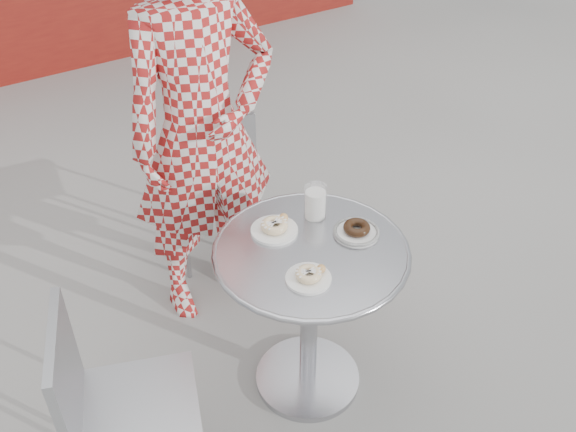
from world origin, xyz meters
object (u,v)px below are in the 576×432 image
bistro_table (310,285)px  seated_person (202,132)px  chair_far (207,209)px  plate_near (309,276)px  milk_cup (315,203)px  plate_far (275,227)px  plate_checker (356,231)px

bistro_table → seated_person: (-0.06, 0.67, 0.34)m
bistro_table → chair_far: (0.06, 0.97, -0.28)m
bistro_table → plate_near: 0.24m
plate_near → milk_cup: size_ratio=1.15×
plate_far → plate_near: (-0.04, -0.28, -0.00)m
chair_far → plate_near: (-0.16, -1.10, 0.47)m
plate_near → milk_cup: milk_cup is taller
seated_person → plate_near: bearing=-89.0°
seated_person → plate_near: 0.81m
plate_far → plate_near: size_ratio=1.12×
bistro_table → plate_near: bearing=-127.6°
plate_checker → chair_far: bearing=97.2°
plate_near → milk_cup: bearing=51.5°
seated_person → plate_far: (0.01, -0.52, -0.15)m
bistro_table → milk_cup: 0.30m
plate_near → plate_checker: 0.30m
plate_far → chair_far: bearing=82.1°
plate_near → milk_cup: 0.35m
plate_near → plate_checker: (0.28, 0.11, -0.00)m
seated_person → milk_cup: seated_person is taller
bistro_table → plate_checker: 0.26m
plate_checker → bistro_table: bearing=174.4°
seated_person → bistro_table: bearing=-81.3°
plate_near → seated_person: bearing=87.8°
bistro_table → seated_person: bearing=95.5°
plate_far → bistro_table: bearing=-71.8°
bistro_table → plate_near: (-0.09, -0.12, 0.19)m
plate_far → milk_cup: bearing=-2.5°
plate_near → bistro_table: bearing=52.4°
bistro_table → plate_near: plate_near is taller
chair_far → milk_cup: bearing=101.5°
plate_checker → milk_cup: bearing=111.3°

